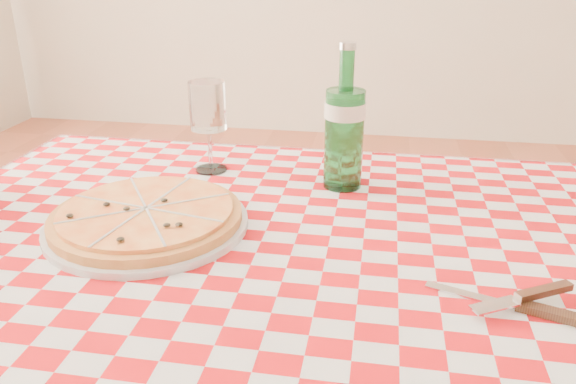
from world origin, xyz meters
name	(u,v)px	position (x,y,z in m)	size (l,w,h in m)	color
dining_table	(294,298)	(0.00, 0.00, 0.66)	(1.20, 0.80, 0.75)	brown
tablecloth	(294,246)	(0.00, 0.00, 0.75)	(1.30, 0.90, 0.01)	#99090D
pizza_plate	(147,215)	(-0.24, 0.02, 0.78)	(0.33, 0.33, 0.04)	#C68B42
water_bottle	(345,118)	(0.05, 0.24, 0.89)	(0.08, 0.08, 0.27)	#1B6D2D
wine_glass	(209,127)	(-0.22, 0.28, 0.85)	(0.07, 0.07, 0.18)	white
cutlery	(517,301)	(0.30, -0.12, 0.77)	(0.21, 0.18, 0.02)	silver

